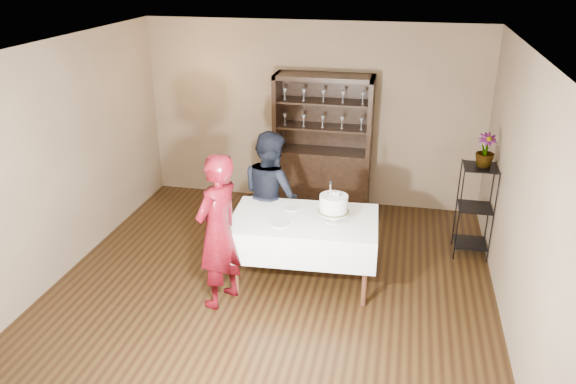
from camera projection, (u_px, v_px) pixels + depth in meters
name	position (u px, v px, depth m)	size (l,w,h in m)	color
floor	(274.00, 282.00, 6.56)	(5.00, 5.00, 0.00)	black
ceiling	(272.00, 47.00, 5.51)	(5.00, 5.00, 0.00)	silver
back_wall	(312.00, 115.00, 8.28)	(5.00, 0.02, 2.70)	brown
wall_left	(64.00, 159.00, 6.52)	(0.02, 5.00, 2.70)	brown
wall_right	(518.00, 194.00, 5.55)	(0.02, 5.00, 2.70)	brown
china_hutch	(322.00, 165.00, 8.29)	(1.40, 0.48, 2.00)	black
plant_etagere	(475.00, 207.00, 6.95)	(0.42, 0.42, 1.20)	black
cake_table	(304.00, 233.00, 6.35)	(1.69, 1.10, 0.82)	white
woman	(218.00, 231.00, 5.88)	(0.63, 0.41, 1.72)	#3E050F
man	(271.00, 194.00, 6.92)	(0.79, 0.61, 1.62)	black
cake	(334.00, 205.00, 6.13)	(0.36, 0.36, 0.48)	silver
plate_near	(280.00, 224.00, 6.13)	(0.22, 0.22, 0.01)	silver
plate_far	(291.00, 209.00, 6.49)	(0.16, 0.16, 0.01)	silver
potted_plant	(486.00, 150.00, 6.67)	(0.23, 0.23, 0.40)	#43602E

